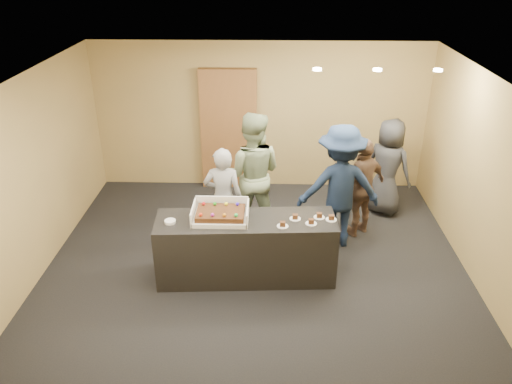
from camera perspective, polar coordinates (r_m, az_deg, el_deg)
room at (r=6.83m, az=0.04°, el=2.08°), size 6.04×6.00×2.70m
serving_counter at (r=6.85m, az=-1.15°, el=-6.46°), size 2.44×0.84×0.90m
storage_cabinet at (r=9.18m, az=-3.13°, el=7.07°), size 1.02×0.15×2.24m
cake_box at (r=6.63m, az=-4.05°, el=-2.66°), size 0.74×0.51×0.22m
sheet_cake at (r=6.59m, az=-4.09°, el=-2.40°), size 0.63×0.43×0.12m
plate_stack at (r=6.63m, az=-9.79°, el=-3.34°), size 0.15×0.15×0.04m
slice_a at (r=6.46m, az=3.06°, el=-3.76°), size 0.15×0.15×0.07m
slice_b at (r=6.64m, az=4.50°, el=-2.92°), size 0.15×0.15×0.07m
slice_c at (r=6.55m, az=6.32°, el=-3.45°), size 0.15×0.15×0.07m
slice_d at (r=6.70m, az=7.24°, el=-2.74°), size 0.15×0.15×0.07m
slice_e at (r=6.67m, az=8.60°, el=-2.99°), size 0.15×0.15×0.07m
person_server_grey at (r=7.41m, az=-3.77°, el=-0.70°), size 0.59×0.39×1.59m
person_sage_man at (r=7.70m, az=-0.47°, el=2.07°), size 1.03×0.84×1.97m
person_navy_man at (r=7.45m, az=9.52°, el=0.56°), size 1.30×0.82×1.91m
person_brown_extra at (r=7.86m, az=12.03°, el=0.52°), size 0.97×0.90×1.60m
person_dark_suit at (r=8.61m, az=14.81°, el=2.77°), size 0.96×0.92×1.66m
ceiling_spotlights at (r=7.02m, az=13.71°, el=13.43°), size 1.72×0.12×0.03m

